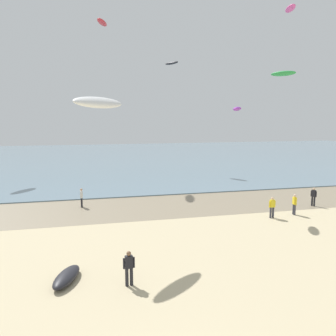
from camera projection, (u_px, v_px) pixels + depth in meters
The scene contains 14 objects.
wet_sand_strip at pixel (121, 208), 29.39m from camera, with size 120.00×8.09×0.01m, color gray.
sea at pixel (103, 158), 66.98m from camera, with size 160.00×70.00×0.10m, color slate.
person_nearest_camera at pixel (81, 197), 29.72m from camera, with size 0.22×0.57×1.71m.
person_by_waterline at pixel (129, 267), 15.70m from camera, with size 0.57×0.25×1.71m.
person_left_flank at pixel (272, 207), 26.48m from camera, with size 0.57×0.23×1.71m.
person_right_flank at pixel (294, 204), 27.37m from camera, with size 0.28×0.56×1.71m.
person_far_down_beach at pixel (314, 196), 30.08m from camera, with size 0.35×0.53×1.71m.
grounded_kite at pixel (67, 277), 16.17m from camera, with size 2.49×0.90×0.50m, color black.
kite_aloft_2 at pixel (98, 103), 19.82m from camera, with size 3.59×1.15×0.58m, color white.
kite_aloft_3 at pixel (283, 74), 30.81m from camera, with size 2.40×0.77×0.38m, color green.
kite_aloft_5 at pixel (237, 109), 27.57m from camera, with size 2.00×0.64×0.32m, color purple.
kite_aloft_6 at pixel (290, 8), 33.99m from camera, with size 2.53×0.81×0.40m, color #E54C99.
kite_aloft_7 at pixel (172, 63), 50.09m from camera, with size 2.70×0.86×0.43m, color black.
kite_aloft_8 at pixel (102, 22), 42.29m from camera, with size 3.21×1.03×0.51m, color red.
Camera 1 is at (-2.51, -6.81, 7.85)m, focal length 35.68 mm.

